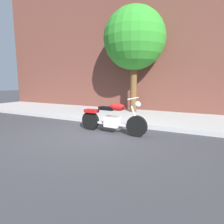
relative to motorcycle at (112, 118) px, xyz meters
name	(u,v)px	position (x,y,z in m)	size (l,w,h in m)	color
ground_plane	(87,135)	(-0.54, -0.54, -0.45)	(60.00, 60.00, 0.00)	#38383D
sidewalk	(127,116)	(-0.54, 2.56, -0.38)	(18.28, 3.27, 0.14)	#A9A9A9
building_facade	(143,17)	(-0.54, 4.45, 4.21)	(18.28, 0.50, 9.33)	brown
motorcycle	(112,118)	(0.00, 0.00, 0.00)	(2.21, 0.70, 1.10)	black
street_tree	(134,39)	(-0.58, 3.39, 2.99)	(2.79, 2.79, 4.87)	brown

